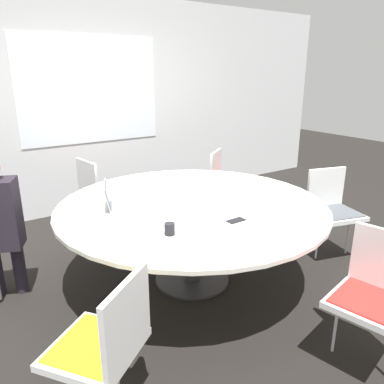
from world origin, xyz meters
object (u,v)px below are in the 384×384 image
(chair_5, at_px, (99,189))
(coffee_cup, at_px, (170,229))
(chair_4, at_px, (226,180))
(chair_3, at_px, (332,205))
(laptop, at_px, (115,202))
(chair_1, at_px, (106,339))
(chair_2, at_px, (375,289))
(cell_phone, at_px, (236,220))

(chair_5, bearing_deg, coffee_cup, -14.25)
(chair_4, distance_m, coffee_cup, 2.14)
(chair_4, bearing_deg, chair_3, 65.92)
(chair_5, relative_size, laptop, 2.22)
(chair_1, distance_m, chair_5, 2.55)
(chair_3, xyz_separation_m, chair_4, (-0.31, 1.30, 0.00))
(chair_2, bearing_deg, coffee_cup, 28.47)
(chair_5, xyz_separation_m, cell_phone, (0.35, -1.96, 0.21))
(chair_3, bearing_deg, cell_phone, 22.55)
(chair_2, height_order, chair_3, same)
(chair_1, bearing_deg, chair_5, 33.49)
(chair_5, relative_size, coffee_cup, 10.53)
(chair_4, xyz_separation_m, chair_5, (-1.42, 0.50, 0.00))
(chair_3, relative_size, coffee_cup, 10.53)
(laptop, xyz_separation_m, cell_phone, (0.64, -0.75, -0.05))
(chair_4, bearing_deg, chair_2, 35.08)
(coffee_cup, distance_m, cell_phone, 0.54)
(chair_3, distance_m, chair_5, 2.49)
(laptop, distance_m, coffee_cup, 0.69)
(laptop, height_order, coffee_cup, laptop)
(chair_5, bearing_deg, chair_3, 35.42)
(chair_2, bearing_deg, chair_5, 0.65)
(chair_5, height_order, coffee_cup, chair_5)
(chair_4, relative_size, chair_5, 1.00)
(chair_1, bearing_deg, laptop, 27.71)
(chair_5, bearing_deg, chair_2, 4.58)
(chair_1, relative_size, chair_5, 1.00)
(chair_2, distance_m, chair_4, 2.50)
(coffee_cup, bearing_deg, chair_2, -48.96)
(chair_3, bearing_deg, chair_1, 28.94)
(chair_1, distance_m, cell_phone, 1.30)
(chair_3, distance_m, cell_phone, 1.41)
(chair_1, xyz_separation_m, laptop, (0.56, 1.19, 0.26))
(chair_4, height_order, coffee_cup, chair_4)
(chair_3, height_order, cell_phone, chair_3)
(chair_1, height_order, coffee_cup, chair_1)
(cell_phone, bearing_deg, chair_2, -70.30)
(chair_2, height_order, chair_5, same)
(coffee_cup, bearing_deg, chair_3, 3.04)
(chair_4, relative_size, coffee_cup, 10.53)
(chair_1, height_order, laptop, laptop)
(chair_3, bearing_deg, laptop, -0.24)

